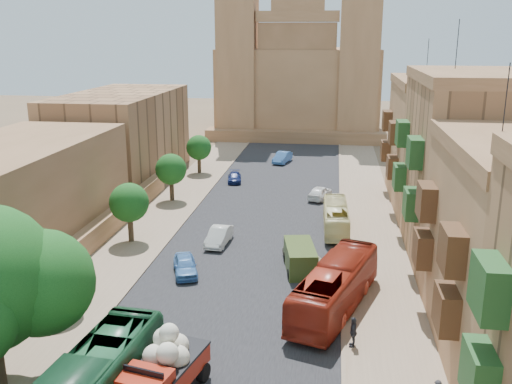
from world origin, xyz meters
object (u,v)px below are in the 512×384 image
(bus_red_east, at_px, (335,287))
(car_cream, at_px, (301,254))
(street_tree_a, at_px, (60,262))
(car_white_a, at_px, (219,236))
(car_blue_a, at_px, (185,265))
(car_blue_b, at_px, (282,157))
(car_white_b, at_px, (320,193))
(car_dkblue, at_px, (234,177))
(bus_cream_east, at_px, (336,217))
(olive_pickup, at_px, (300,258))
(red_truck, at_px, (160,373))
(pedestrian_c, at_px, (353,332))
(street_tree_c, at_px, (171,169))
(street_tree_b, at_px, (129,203))
(church, at_px, (299,76))
(street_tree_d, at_px, (199,148))

(bus_red_east, distance_m, car_cream, 7.70)
(street_tree_a, height_order, car_white_a, street_tree_a)
(car_blue_a, distance_m, car_blue_b, 37.02)
(car_cream, relative_size, car_white_b, 1.10)
(car_white_a, relative_size, car_dkblue, 1.11)
(street_tree_a, bearing_deg, bus_cream_east, 45.83)
(car_white_a, xyz_separation_m, car_white_b, (7.65, 14.23, 0.00))
(olive_pickup, xyz_separation_m, car_blue_b, (-4.52, 35.02, -0.19))
(red_truck, height_order, pedestrian_c, red_truck)
(car_blue_b, bearing_deg, street_tree_c, -103.63)
(street_tree_b, distance_m, car_white_b, 20.95)
(street_tree_b, distance_m, car_white_a, 7.68)
(street_tree_c, bearing_deg, church, 76.79)
(street_tree_b, bearing_deg, car_blue_b, 73.01)
(car_blue_a, relative_size, car_blue_b, 0.90)
(olive_pickup, distance_m, car_cream, 1.49)
(street_tree_d, xyz_separation_m, pedestrian_c, (17.50, -37.98, -2.24))
(bus_cream_east, xyz_separation_m, car_cream, (-2.48, -7.52, -0.57))
(car_cream, relative_size, car_blue_b, 1.02)
(car_blue_a, distance_m, car_white_a, 6.24)
(bus_red_east, bearing_deg, bus_cream_east, -72.29)
(street_tree_c, bearing_deg, red_truck, -74.88)
(car_dkblue, bearing_deg, street_tree_b, -113.19)
(street_tree_c, bearing_deg, street_tree_a, -90.00)
(car_blue_a, xyz_separation_m, car_white_a, (1.17, 6.13, 0.02))
(car_dkblue, bearing_deg, street_tree_c, -130.69)
(car_cream, bearing_deg, street_tree_b, -31.55)
(church, bearing_deg, car_white_b, -83.07)
(olive_pickup, distance_m, car_blue_a, 8.16)
(church, relative_size, car_cream, 8.26)
(car_white_a, bearing_deg, car_blue_b, 89.44)
(street_tree_a, relative_size, pedestrian_c, 2.68)
(street_tree_a, xyz_separation_m, pedestrian_c, (17.50, -1.98, -2.21))
(olive_pickup, distance_m, bus_cream_east, 9.33)
(church, relative_size, street_tree_c, 7.55)
(olive_pickup, relative_size, bus_cream_east, 0.56)
(street_tree_d, relative_size, bus_cream_east, 0.55)
(church, distance_m, car_white_a, 55.10)
(car_white_a, bearing_deg, car_dkblue, 100.02)
(car_blue_b, bearing_deg, red_truck, -78.02)
(car_cream, bearing_deg, bus_red_east, 87.65)
(church, distance_m, car_blue_b, 25.19)
(church, distance_m, red_truck, 75.23)
(street_tree_a, height_order, car_dkblue, street_tree_a)
(street_tree_c, height_order, street_tree_d, street_tree_c)
(olive_pickup, relative_size, car_white_b, 1.19)
(street_tree_c, relative_size, car_white_a, 1.17)
(olive_pickup, bearing_deg, street_tree_b, 164.05)
(street_tree_a, distance_m, red_truck, 12.03)
(street_tree_a, bearing_deg, car_cream, 34.03)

